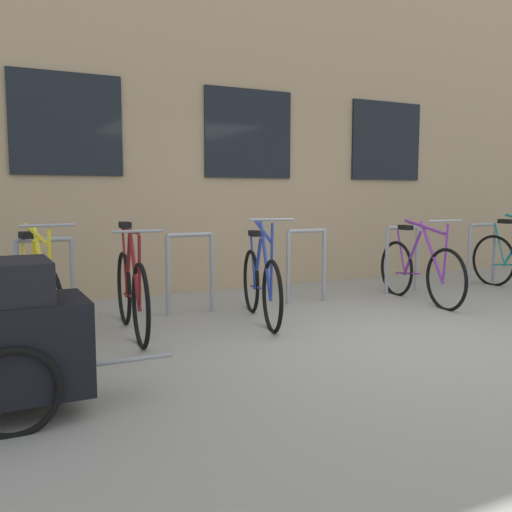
% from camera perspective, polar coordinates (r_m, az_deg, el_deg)
% --- Properties ---
extents(ground_plane, '(42.00, 42.00, 0.00)m').
position_cam_1_polar(ground_plane, '(5.40, 14.45, -8.04)').
color(ground_plane, gray).
extents(storefront_building, '(28.00, 7.92, 6.71)m').
position_cam_1_polar(storefront_building, '(11.77, -9.60, 16.13)').
color(storefront_building, tan).
rests_on(storefront_building, ground).
extents(bike_rack, '(6.56, 0.05, 0.90)m').
position_cam_1_polar(bike_rack, '(6.90, 5.11, -0.25)').
color(bike_rack, gray).
rests_on(bike_rack, ground).
extents(bicycle_maroon, '(0.44, 1.73, 1.07)m').
position_cam_1_polar(bicycle_maroon, '(5.46, -12.42, -3.50)').
color(bicycle_maroon, black).
rests_on(bicycle_maroon, ground).
extents(bicycle_blue, '(0.55, 1.64, 1.11)m').
position_cam_1_polar(bicycle_blue, '(5.90, 0.48, -2.80)').
color(bicycle_blue, black).
rests_on(bicycle_blue, ground).
extents(bicycle_yellow, '(0.44, 1.76, 1.09)m').
position_cam_1_polar(bicycle_yellow, '(5.46, -21.19, -3.86)').
color(bicycle_yellow, black).
rests_on(bicycle_yellow, ground).
extents(bicycle_purple, '(0.44, 1.73, 1.05)m').
position_cam_1_polar(bicycle_purple, '(7.21, 16.15, -1.37)').
color(bicycle_purple, black).
rests_on(bicycle_purple, ground).
extents(bike_trailer, '(1.45, 0.70, 0.95)m').
position_cam_1_polar(bike_trailer, '(3.66, -24.03, -7.30)').
color(bike_trailer, black).
rests_on(bike_trailer, ground).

